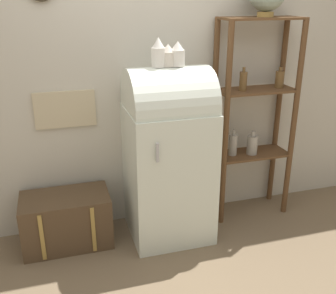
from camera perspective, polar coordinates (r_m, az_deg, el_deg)
name	(u,v)px	position (r m, az deg, el deg)	size (l,w,h in m)	color
ground_plane	(176,245)	(3.40, 1.20, -14.06)	(12.00, 12.00, 0.00)	#7A664C
wall_back	(156,72)	(3.38, -1.70, 10.76)	(7.00, 0.09, 2.70)	beige
refrigerator	(168,152)	(3.23, 0.06, -0.68)	(0.66, 0.67, 1.45)	silver
suitcase_trunk	(67,220)	(3.42, -14.48, -10.20)	(0.71, 0.43, 0.44)	brown
shelf_unit	(254,111)	(3.58, 12.36, 5.15)	(0.71, 0.32, 1.80)	brown
vase_left	(158,53)	(3.01, -1.41, 13.45)	(0.11, 0.11, 0.22)	white
vase_center	(168,56)	(3.04, -0.03, 13.07)	(0.11, 0.11, 0.17)	silver
vase_right	(178,55)	(3.05, 1.41, 13.27)	(0.11, 0.11, 0.19)	white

